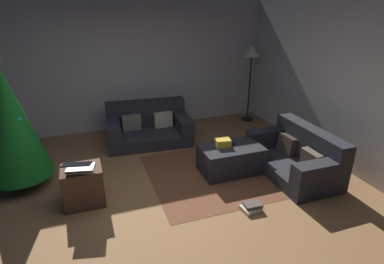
# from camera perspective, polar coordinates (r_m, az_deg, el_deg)

# --- Properties ---
(ground_plane) EXTENTS (6.40, 6.40, 0.00)m
(ground_plane) POSITION_cam_1_polar(r_m,az_deg,el_deg) (4.40, -5.16, -13.23)
(ground_plane) COLOR brown
(rear_partition) EXTENTS (6.40, 0.12, 2.60)m
(rear_partition) POSITION_cam_1_polar(r_m,az_deg,el_deg) (6.79, -12.46, 11.26)
(rear_partition) COLOR #BCB7B2
(rear_partition) RESTS_ON ground_plane
(corner_partition) EXTENTS (0.12, 6.40, 2.60)m
(corner_partition) POSITION_cam_1_polar(r_m,az_deg,el_deg) (5.43, 28.49, 6.30)
(corner_partition) COLOR #B5B0AB
(corner_partition) RESTS_ON ground_plane
(couch_left) EXTENTS (1.63, 1.07, 0.75)m
(couch_left) POSITION_cam_1_polar(r_m,az_deg,el_deg) (6.28, -7.94, 0.90)
(couch_left) COLOR #26262B
(couch_left) RESTS_ON ground_plane
(couch_right) EXTENTS (0.86, 1.54, 0.75)m
(couch_right) POSITION_cam_1_polar(r_m,az_deg,el_deg) (5.29, 18.51, -4.23)
(couch_right) COLOR #26262B
(couch_right) RESTS_ON ground_plane
(ottoman) EXTENTS (0.98, 0.61, 0.44)m
(ottoman) POSITION_cam_1_polar(r_m,az_deg,el_deg) (5.14, 7.02, -4.86)
(ottoman) COLOR #26262B
(ottoman) RESTS_ON ground_plane
(gift_box) EXTENTS (0.26, 0.21, 0.13)m
(gift_box) POSITION_cam_1_polar(r_m,az_deg,el_deg) (5.01, 5.59, -1.96)
(gift_box) COLOR gold
(gift_box) RESTS_ON ottoman
(tv_remote) EXTENTS (0.12, 0.16, 0.02)m
(tv_remote) POSITION_cam_1_polar(r_m,az_deg,el_deg) (5.15, 6.94, -1.92)
(tv_remote) COLOR black
(tv_remote) RESTS_ON ottoman
(christmas_tree) EXTENTS (0.90, 0.90, 1.91)m
(christmas_tree) POSITION_cam_1_polar(r_m,az_deg,el_deg) (5.04, -29.94, 1.43)
(christmas_tree) COLOR brown
(christmas_tree) RESTS_ON ground_plane
(side_table) EXTENTS (0.52, 0.44, 0.54)m
(side_table) POSITION_cam_1_polar(r_m,az_deg,el_deg) (4.55, -19.06, -9.15)
(side_table) COLOR #4C3323
(side_table) RESTS_ON ground_plane
(laptop) EXTENTS (0.42, 0.45, 0.17)m
(laptop) POSITION_cam_1_polar(r_m,az_deg,el_deg) (4.35, -19.73, -5.86)
(laptop) COLOR silver
(laptop) RESTS_ON side_table
(book_stack) EXTENTS (0.28, 0.25, 0.10)m
(book_stack) POSITION_cam_1_polar(r_m,az_deg,el_deg) (4.36, 10.68, -13.22)
(book_stack) COLOR beige
(book_stack) RESTS_ON ground_plane
(corner_lamp) EXTENTS (0.36, 0.36, 1.70)m
(corner_lamp) POSITION_cam_1_polar(r_m,az_deg,el_deg) (7.17, 10.73, 13.20)
(corner_lamp) COLOR black
(corner_lamp) RESTS_ON ground_plane
(area_rug) EXTENTS (2.60, 2.00, 0.01)m
(area_rug) POSITION_cam_1_polar(r_m,az_deg,el_deg) (5.24, 6.90, -6.95)
(area_rug) COLOR brown
(area_rug) RESTS_ON ground_plane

